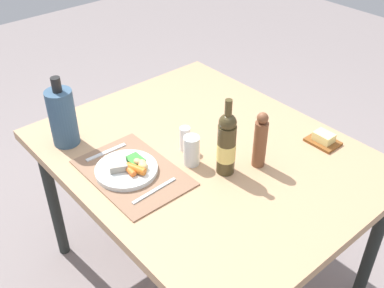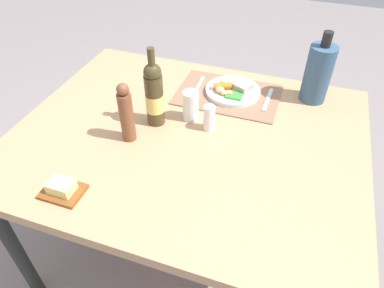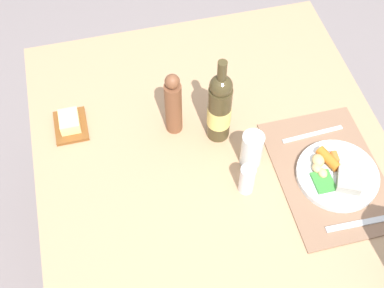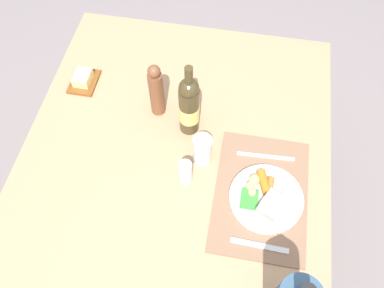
% 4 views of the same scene
% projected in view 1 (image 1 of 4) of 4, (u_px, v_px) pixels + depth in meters
% --- Properties ---
extents(ground_plane, '(8.00, 8.00, 0.00)m').
position_uv_depth(ground_plane, '(203.00, 272.00, 2.32)').
color(ground_plane, gray).
extents(dining_table, '(1.33, 1.07, 0.76)m').
position_uv_depth(dining_table, '(206.00, 164.00, 1.92)').
color(dining_table, tan).
rests_on(dining_table, ground_plane).
extents(placemat, '(0.44, 0.30, 0.01)m').
position_uv_depth(placemat, '(133.00, 173.00, 1.76)').
color(placemat, '#8B664D').
rests_on(placemat, dining_table).
extents(dinner_plate, '(0.24, 0.24, 0.05)m').
position_uv_depth(dinner_plate, '(127.00, 168.00, 1.75)').
color(dinner_plate, silver).
rests_on(dinner_plate, placemat).
extents(fork, '(0.02, 0.18, 0.00)m').
position_uv_depth(fork, '(106.00, 152.00, 1.86)').
color(fork, silver).
rests_on(fork, placemat).
extents(knife, '(0.02, 0.20, 0.00)m').
position_uv_depth(knife, '(154.00, 191.00, 1.67)').
color(knife, silver).
rests_on(knife, placemat).
extents(water_tumbler, '(0.06, 0.06, 0.12)m').
position_uv_depth(water_tumbler, '(192.00, 152.00, 1.78)').
color(water_tumbler, silver).
rests_on(water_tumbler, dining_table).
extents(butter_dish, '(0.13, 0.10, 0.05)m').
position_uv_depth(butter_dish, '(323.00, 139.00, 1.91)').
color(butter_dish, brown).
rests_on(butter_dish, dining_table).
extents(salt_shaker, '(0.04, 0.04, 0.11)m').
position_uv_depth(salt_shaker, '(185.00, 139.00, 1.86)').
color(salt_shaker, white).
rests_on(salt_shaker, dining_table).
extents(pepper_mill, '(0.05, 0.05, 0.24)m').
position_uv_depth(pepper_mill, '(260.00, 141.00, 1.74)').
color(pepper_mill, brown).
rests_on(pepper_mill, dining_table).
extents(cooler_bottle, '(0.11, 0.11, 0.30)m').
position_uv_depth(cooler_bottle, '(62.00, 117.00, 1.86)').
color(cooler_bottle, '#365471').
rests_on(cooler_bottle, dining_table).
extents(wine_bottle, '(0.07, 0.07, 0.32)m').
position_uv_depth(wine_bottle, '(227.00, 144.00, 1.70)').
color(wine_bottle, '#43381E').
rests_on(wine_bottle, dining_table).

